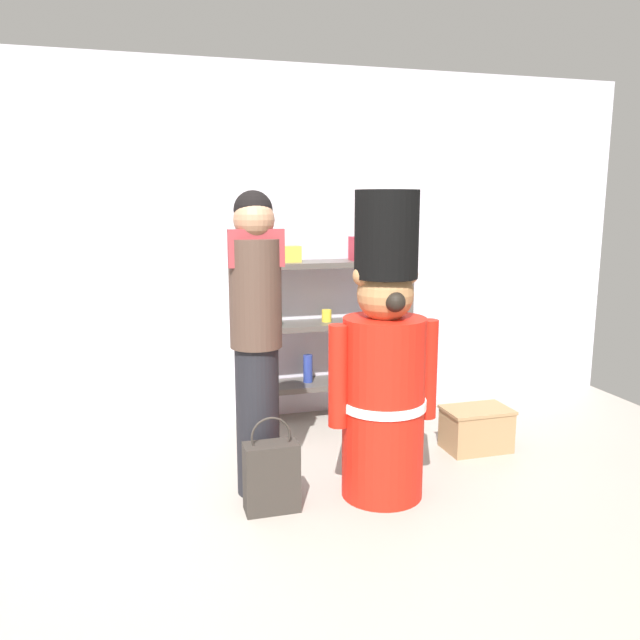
# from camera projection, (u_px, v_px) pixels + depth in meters

# --- Properties ---
(ground_plane) EXTENTS (6.40, 6.40, 0.00)m
(ground_plane) POSITION_uv_depth(u_px,v_px,m) (307.00, 576.00, 2.79)
(ground_plane) COLOR #9E9389
(back_wall) EXTENTS (6.40, 0.12, 2.60)m
(back_wall) POSITION_uv_depth(u_px,v_px,m) (230.00, 247.00, 4.63)
(back_wall) COLOR silver
(back_wall) RESTS_ON ground_plane
(merchandise_shelf) EXTENTS (1.24, 0.35, 1.51)m
(merchandise_shelf) POSITION_uv_depth(u_px,v_px,m) (328.00, 320.00, 4.71)
(merchandise_shelf) COLOR #4C4742
(merchandise_shelf) RESTS_ON ground_plane
(teddy_bear_guard) EXTENTS (0.63, 0.47, 1.69)m
(teddy_bear_guard) POSITION_uv_depth(u_px,v_px,m) (384.00, 367.00, 3.44)
(teddy_bear_guard) COLOR red
(teddy_bear_guard) RESTS_ON ground_plane
(person_shopper) EXTENTS (0.30, 0.28, 1.69)m
(person_shopper) POSITION_uv_depth(u_px,v_px,m) (256.00, 334.00, 3.45)
(person_shopper) COLOR black
(person_shopper) RESTS_ON ground_plane
(shopping_bag) EXTENTS (0.29, 0.15, 0.52)m
(shopping_bag) POSITION_uv_depth(u_px,v_px,m) (271.00, 476.00, 3.36)
(shopping_bag) COLOR #332D28
(shopping_bag) RESTS_ON ground_plane
(display_crate) EXTENTS (0.44, 0.29, 0.29)m
(display_crate) POSITION_uv_depth(u_px,v_px,m) (476.00, 429.00, 4.20)
(display_crate) COLOR #9E7A51
(display_crate) RESTS_ON ground_plane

